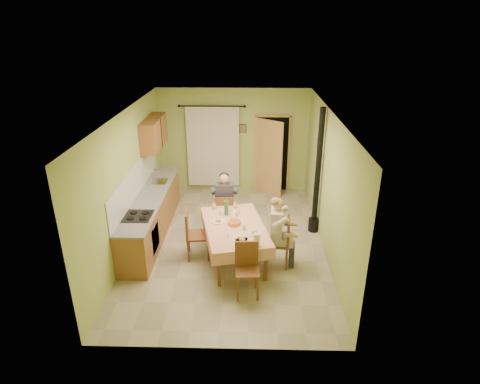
{
  "coord_description": "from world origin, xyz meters",
  "views": [
    {
      "loc": [
        0.45,
        -7.45,
        4.41
      ],
      "look_at": [
        0.25,
        0.1,
        1.15
      ],
      "focal_mm": 30.0,
      "sensor_mm": 36.0,
      "label": 1
    }
  ],
  "objects_px": {
    "chair_right": "(278,251)",
    "man_right": "(278,224)",
    "stove_flue": "(316,189)",
    "chair_far": "(225,222)",
    "chair_left": "(197,244)",
    "man_far": "(224,197)",
    "dining_table": "(235,243)",
    "chair_near": "(247,280)"
  },
  "relations": [
    {
      "from": "chair_right",
      "to": "chair_left",
      "type": "distance_m",
      "value": 1.61
    },
    {
      "from": "dining_table",
      "to": "chair_right",
      "type": "xyz_separation_m",
      "value": [
        0.84,
        -0.15,
        -0.09
      ]
    },
    {
      "from": "chair_far",
      "to": "stove_flue",
      "type": "bearing_deg",
      "value": 1.18
    },
    {
      "from": "stove_flue",
      "to": "dining_table",
      "type": "bearing_deg",
      "value": -144.75
    },
    {
      "from": "chair_right",
      "to": "stove_flue",
      "type": "distance_m",
      "value": 1.8
    },
    {
      "from": "dining_table",
      "to": "chair_right",
      "type": "bearing_deg",
      "value": -22.72
    },
    {
      "from": "man_far",
      "to": "stove_flue",
      "type": "xyz_separation_m",
      "value": [
        2.0,
        0.16,
        0.15
      ]
    },
    {
      "from": "dining_table",
      "to": "chair_left",
      "type": "distance_m",
      "value": 0.76
    },
    {
      "from": "chair_near",
      "to": "stove_flue",
      "type": "bearing_deg",
      "value": -127.25
    },
    {
      "from": "dining_table",
      "to": "chair_left",
      "type": "bearing_deg",
      "value": 160.99
    },
    {
      "from": "chair_far",
      "to": "stove_flue",
      "type": "xyz_separation_m",
      "value": [
        1.99,
        0.17,
        0.74
      ]
    },
    {
      "from": "chair_near",
      "to": "chair_right",
      "type": "bearing_deg",
      "value": -126.71
    },
    {
      "from": "chair_right",
      "to": "man_far",
      "type": "xyz_separation_m",
      "value": [
        -1.1,
        1.22,
        0.59
      ]
    },
    {
      "from": "dining_table",
      "to": "chair_right",
      "type": "relative_size",
      "value": 2.09
    },
    {
      "from": "chair_right",
      "to": "chair_left",
      "type": "bearing_deg",
      "value": 86.51
    },
    {
      "from": "man_far",
      "to": "dining_table",
      "type": "bearing_deg",
      "value": -79.99
    },
    {
      "from": "man_right",
      "to": "dining_table",
      "type": "bearing_deg",
      "value": 84.68
    },
    {
      "from": "chair_right",
      "to": "dining_table",
      "type": "bearing_deg",
      "value": 84.77
    },
    {
      "from": "chair_right",
      "to": "stove_flue",
      "type": "xyz_separation_m",
      "value": [
        0.89,
        1.38,
        0.73
      ]
    },
    {
      "from": "dining_table",
      "to": "chair_far",
      "type": "height_order",
      "value": "chair_far"
    },
    {
      "from": "chair_far",
      "to": "chair_near",
      "type": "xyz_separation_m",
      "value": [
        0.51,
        -2.15,
        0.0
      ]
    },
    {
      "from": "man_far",
      "to": "chair_left",
      "type": "bearing_deg",
      "value": -120.22
    },
    {
      "from": "chair_right",
      "to": "chair_near",
      "type": "bearing_deg",
      "value": 153.1
    },
    {
      "from": "dining_table",
      "to": "man_right",
      "type": "height_order",
      "value": "man_right"
    },
    {
      "from": "man_right",
      "to": "chair_far",
      "type": "bearing_deg",
      "value": 47.09
    },
    {
      "from": "chair_left",
      "to": "man_right",
      "type": "bearing_deg",
      "value": 74.51
    },
    {
      "from": "man_right",
      "to": "chair_near",
      "type": "bearing_deg",
      "value": 153.77
    },
    {
      "from": "chair_far",
      "to": "chair_right",
      "type": "bearing_deg",
      "value": -51.34
    },
    {
      "from": "chair_far",
      "to": "chair_left",
      "type": "xyz_separation_m",
      "value": [
        -0.49,
        -0.97,
        0.0
      ]
    },
    {
      "from": "chair_right",
      "to": "chair_left",
      "type": "height_order",
      "value": "chair_left"
    },
    {
      "from": "dining_table",
      "to": "chair_near",
      "type": "bearing_deg",
      "value": -89.4
    },
    {
      "from": "chair_left",
      "to": "stove_flue",
      "type": "relative_size",
      "value": 0.36
    },
    {
      "from": "dining_table",
      "to": "chair_far",
      "type": "distance_m",
      "value": 1.09
    },
    {
      "from": "chair_right",
      "to": "man_right",
      "type": "relative_size",
      "value": 0.72
    },
    {
      "from": "chair_left",
      "to": "man_far",
      "type": "xyz_separation_m",
      "value": [
        0.49,
        0.98,
        0.59
      ]
    },
    {
      "from": "chair_far",
      "to": "chair_left",
      "type": "height_order",
      "value": "chair_left"
    },
    {
      "from": "chair_right",
      "to": "chair_far",
      "type": "bearing_deg",
      "value": 47.44
    },
    {
      "from": "man_far",
      "to": "man_right",
      "type": "bearing_deg",
      "value": -51.96
    },
    {
      "from": "chair_far",
      "to": "stove_flue",
      "type": "relative_size",
      "value": 0.34
    },
    {
      "from": "chair_near",
      "to": "man_right",
      "type": "distance_m",
      "value": 1.25
    },
    {
      "from": "chair_far",
      "to": "chair_left",
      "type": "distance_m",
      "value": 1.09
    },
    {
      "from": "dining_table",
      "to": "chair_far",
      "type": "relative_size",
      "value": 2.21
    }
  ]
}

